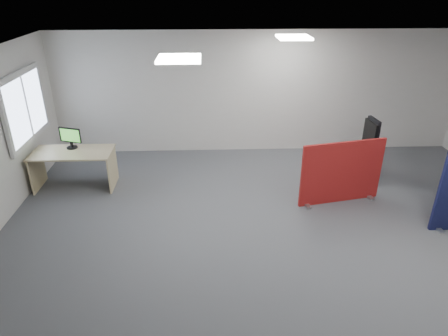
{
  "coord_description": "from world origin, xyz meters",
  "views": [
    {
      "loc": [
        -1.11,
        -5.14,
        3.72
      ],
      "look_at": [
        -0.88,
        0.45,
        1.0
      ],
      "focal_mm": 32.0,
      "sensor_mm": 36.0,
      "label": 1
    }
  ],
  "objects_px": {
    "second_desk": "(74,160)",
    "office_chair": "(363,145)",
    "monitor_second": "(70,137)",
    "red_divider": "(342,173)"
  },
  "relations": [
    {
      "from": "second_desk",
      "to": "monitor_second",
      "type": "height_order",
      "value": "monitor_second"
    },
    {
      "from": "monitor_second",
      "to": "office_chair",
      "type": "bearing_deg",
      "value": 18.53
    },
    {
      "from": "office_chair",
      "to": "red_divider",
      "type": "bearing_deg",
      "value": -131.84
    },
    {
      "from": "red_divider",
      "to": "monitor_second",
      "type": "relative_size",
      "value": 3.52
    },
    {
      "from": "monitor_second",
      "to": "office_chair",
      "type": "xyz_separation_m",
      "value": [
        5.65,
        0.03,
        -0.27
      ]
    },
    {
      "from": "second_desk",
      "to": "office_chair",
      "type": "xyz_separation_m",
      "value": [
        5.61,
        0.17,
        0.14
      ]
    },
    {
      "from": "second_desk",
      "to": "monitor_second",
      "type": "bearing_deg",
      "value": 107.86
    },
    {
      "from": "red_divider",
      "to": "monitor_second",
      "type": "height_order",
      "value": "red_divider"
    },
    {
      "from": "second_desk",
      "to": "monitor_second",
      "type": "distance_m",
      "value": 0.43
    },
    {
      "from": "second_desk",
      "to": "office_chair",
      "type": "height_order",
      "value": "office_chair"
    }
  ]
}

